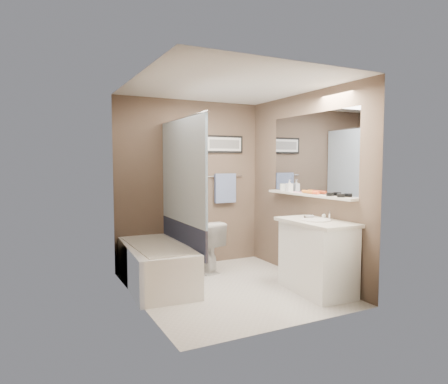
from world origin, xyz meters
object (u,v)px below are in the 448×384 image
hair_brush_back (308,192)px  glass_jar (283,187)px  vanity (317,258)px  hair_brush_front (313,192)px  toilet (201,246)px  candle_bowl_near (341,195)px  bathtub (156,265)px  candle_bowl_far (330,194)px  soap_bottle (290,186)px

hair_brush_back → glass_jar: 0.55m
hair_brush_back → vanity: bearing=-114.1°
hair_brush_front → glass_jar: glass_jar is taller
toilet → candle_bowl_near: 2.06m
glass_jar → vanity: bearing=-100.9°
bathtub → candle_bowl_far: (1.79, -1.07, 0.89)m
hair_brush_back → toilet: bearing=135.1°
toilet → hair_brush_back: size_ratio=3.19×
candle_bowl_far → glass_jar: size_ratio=0.90×
hair_brush_front → soap_bottle: 0.49m
bathtub → hair_brush_back: hair_brush_back is taller
bathtub → soap_bottle: bearing=-4.8°
toilet → glass_jar: bearing=145.0°
bathtub → hair_brush_back: 2.10m
hair_brush_back → soap_bottle: size_ratio=1.37×
candle_bowl_near → hair_brush_front: (0.00, 0.49, 0.00)m
candle_bowl_far → glass_jar: (0.00, 0.95, 0.03)m
toilet → hair_brush_back: bearing=125.1°
soap_bottle → hair_brush_back: bearing=-90.0°
vanity → hair_brush_back: size_ratio=4.09×
toilet → candle_bowl_far: candle_bowl_far is taller
candle_bowl_far → glass_jar: 0.95m
hair_brush_back → bathtub: bearing=159.7°
toilet → candle_bowl_far: (1.03, -1.43, 0.78)m
candle_bowl_near → hair_brush_back: hair_brush_back is taller
hair_brush_front → candle_bowl_near: bearing=-90.0°
toilet → hair_brush_back: (1.03, -1.02, 0.79)m
bathtub → glass_jar: bearing=0.2°
toilet → candle_bowl_far: 1.93m
candle_bowl_near → hair_brush_front: bearing=90.0°
bathtub → toilet: 0.85m
soap_bottle → toilet: bearing=148.3°
toilet → candle_bowl_near: (1.03, -1.61, 0.78)m
vanity → candle_bowl_near: bearing=-38.9°
glass_jar → soap_bottle: size_ratio=0.62×
candle_bowl_near → glass_jar: size_ratio=0.90×
candle_bowl_far → hair_brush_back: 0.41m
candle_bowl_far → glass_jar: glass_jar is taller
candle_bowl_near → hair_brush_back: 0.59m
candle_bowl_near → candle_bowl_far: size_ratio=1.00×
candle_bowl_far → candle_bowl_near: bearing=-90.0°
vanity → candle_bowl_near: 0.78m
toilet → soap_bottle: soap_bottle is taller
bathtub → glass_jar: size_ratio=15.00×
bathtub → soap_bottle: 2.04m
hair_brush_front → glass_jar: 0.64m
toilet → soap_bottle: bearing=138.3°
candle_bowl_near → hair_brush_front: size_ratio=0.41×
glass_jar → hair_brush_front: bearing=-90.0°
bathtub → candle_bowl_near: bearing=-31.1°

